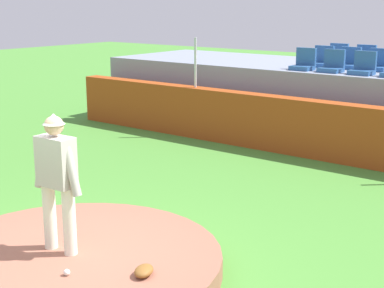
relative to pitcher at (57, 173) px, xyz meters
The scene contains 16 objects.
ground_plane 1.26m from the pitcher, ahead, with size 60.00×60.00×0.00m, color #498B34.
pitchers_mound 1.13m from the pitcher, ahead, with size 3.64×3.64×0.26m, color #955C48.
pitcher is the anchor object (origin of this frame).
baseball 1.17m from the pitcher, 34.69° to the right, with size 0.07×0.07×0.07m, color white.
fielding_glove 1.56m from the pitcher, ahead, with size 0.30×0.20×0.11m, color brown.
brick_barrier 6.83m from the pitcher, 88.55° to the left, with size 13.91×0.40×1.21m, color #A04116.
fence_post_left 7.50m from the pitcher, 114.77° to the left, with size 0.06×0.06×1.18m, color silver.
bleacher_platform 9.19m from the pitcher, 88.93° to the left, with size 13.70×3.45×1.68m, color gray.
stadium_chair_0 8.05m from the pitcher, 96.39° to the left, with size 0.48×0.44×0.50m.
stadium_chair_1 8.01m from the pitcher, 91.39° to the left, with size 0.48×0.44×0.50m.
stadium_chair_2 8.01m from the pitcher, 86.24° to the left, with size 0.48×0.44×0.50m.
stadium_chair_4 8.92m from the pitcher, 95.48° to the left, with size 0.48×0.44×0.50m.
stadium_chair_5 8.88m from the pitcher, 91.12° to the left, with size 0.48×0.44×0.50m.
stadium_chair_6 8.89m from the pitcher, 86.61° to the left, with size 0.48×0.44×0.50m.
stadium_chair_8 9.86m from the pitcher, 95.18° to the left, with size 0.48×0.44×0.50m.
stadium_chair_9 9.78m from the pitcher, 90.89° to the left, with size 0.48×0.44×0.50m.
Camera 1 is at (5.09, -4.21, 3.21)m, focal length 54.20 mm.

